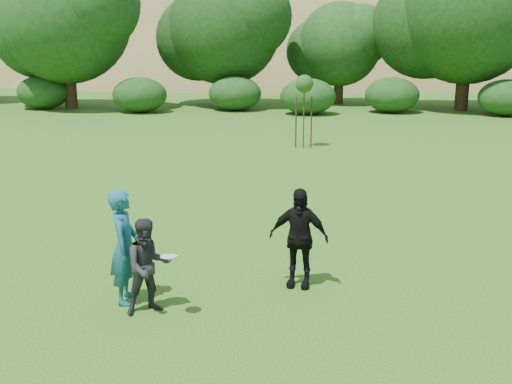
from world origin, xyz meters
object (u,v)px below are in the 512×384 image
at_px(player_teal, 124,247).
at_px(sapling, 304,86).
at_px(player_black, 299,238).
at_px(player_grey, 148,266).

xyz_separation_m(player_teal, sapling, (2.86, 15.23, 1.44)).
xyz_separation_m(player_teal, player_black, (2.89, 0.92, -0.07)).
relative_size(player_grey, player_black, 0.87).
distance_m(player_grey, sapling, 15.88).
distance_m(player_teal, player_grey, 0.66).
bearing_deg(player_grey, player_teal, 112.93).
relative_size(player_teal, player_grey, 1.23).
xyz_separation_m(player_grey, player_black, (2.40, 1.31, 0.12)).
xyz_separation_m(player_grey, sapling, (2.36, 15.62, 1.63)).
height_order(player_teal, sapling, sapling).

